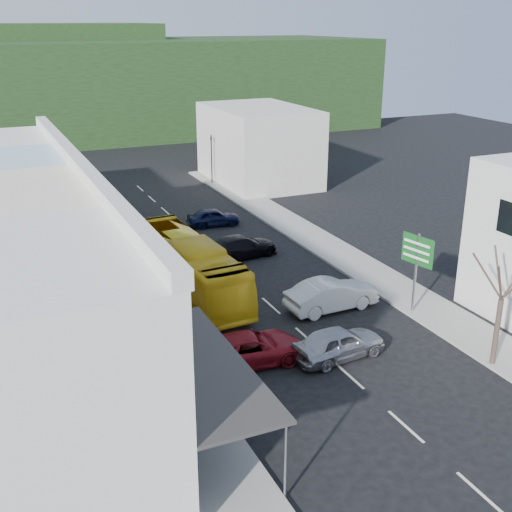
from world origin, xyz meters
The scene contains 17 objects.
ground centered at (0.00, 0.00, 0.00)m, with size 120.00×120.00×0.00m, color black.
sidewalk_left centered at (-7.50, 10.00, 0.07)m, with size 3.00×52.00×0.15m, color gray.
sidewalk_right centered at (7.50, 10.00, 0.07)m, with size 3.00×52.00×0.15m, color gray.
shopfront_row centered at (-12.49, 5.00, 4.00)m, with size 8.25×30.00×8.00m.
distant_block_left centered at (-12.00, 27.00, 3.00)m, with size 8.00×10.00×6.00m, color #B7B2A8.
distant_block_right centered at (11.00, 30.00, 3.50)m, with size 8.00×12.00×7.00m, color #B7B2A8.
hillside centered at (-1.45, 65.09, 6.73)m, with size 80.00×26.00×14.00m.
bus centered at (-3.49, 7.52, 1.55)m, with size 2.50×11.60×3.10m, color yellow.
car_silver centered at (0.36, -2.38, 0.70)m, with size 1.80×4.40×1.40m, color #A9A8AD.
car_white centered at (2.74, 2.32, 0.70)m, with size 1.80×4.40×1.40m, color silver.
car_red centered at (-3.48, -1.11, 0.70)m, with size 1.90×4.60×1.40m, color maroon.
car_black_near centered at (1.44, 11.62, 0.70)m, with size 1.84×4.50×1.40m, color black.
car_navy_mid centered at (2.17, 18.67, 0.70)m, with size 1.80×4.40×1.40m, color black.
pedestrian_left centered at (-8.50, 2.18, 1.00)m, with size 0.60×0.40×1.70m, color black.
direction_sign centered at (6.40, 0.14, 2.20)m, with size 0.65×1.98×4.40m, color #12521C, non-canonical shape.
street_tree centered at (6.30, -5.81, 3.26)m, with size 2.61×2.61×6.51m, color #32261F, non-canonical shape.
traffic_signal centered at (6.60, 30.84, 2.31)m, with size 0.62×0.99×4.62m, color black, non-canonical shape.
Camera 1 is at (-13.65, -24.51, 14.60)m, focal length 45.00 mm.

